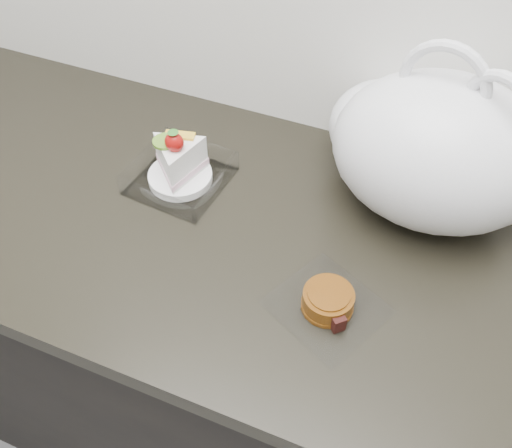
{
  "coord_description": "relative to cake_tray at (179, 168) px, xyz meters",
  "views": [
    {
      "loc": [
        0.28,
        1.09,
        1.65
      ],
      "look_at": [
        0.04,
        1.67,
        0.94
      ],
      "focal_mm": 40.0,
      "sensor_mm": 36.0,
      "label": 1
    }
  ],
  "objects": [
    {
      "name": "counter",
      "position": [
        0.15,
        -0.06,
        -0.48
      ],
      "size": [
        2.04,
        0.64,
        0.9
      ],
      "color": "black",
      "rests_on": "ground"
    },
    {
      "name": "mooncake_wrap",
      "position": [
        0.34,
        -0.16,
        -0.02
      ],
      "size": [
        0.21,
        0.2,
        0.04
      ],
      "rotation": [
        0.0,
        0.0,
        -0.27
      ],
      "color": "white",
      "rests_on": "counter"
    },
    {
      "name": "plastic_bag",
      "position": [
        0.41,
        0.12,
        0.09
      ],
      "size": [
        0.44,
        0.38,
        0.32
      ],
      "rotation": [
        0.0,
        0.0,
        -0.38
      ],
      "color": "white",
      "rests_on": "counter"
    },
    {
      "name": "cake_tray",
      "position": [
        0.0,
        0.0,
        0.0
      ],
      "size": [
        0.18,
        0.18,
        0.13
      ],
      "rotation": [
        0.0,
        0.0,
        -0.08
      ],
      "color": "white",
      "rests_on": "counter"
    }
  ]
}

